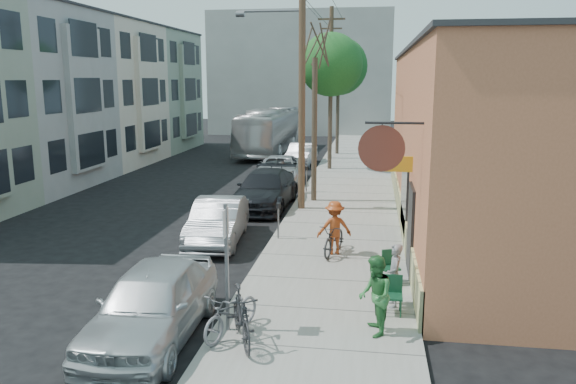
# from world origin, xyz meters

# --- Properties ---
(ground) EXTENTS (120.00, 120.00, 0.00)m
(ground) POSITION_xyz_m (0.00, 0.00, 0.00)
(ground) COLOR black
(sidewalk) EXTENTS (4.50, 58.00, 0.15)m
(sidewalk) POSITION_xyz_m (4.25, 11.00, 0.07)
(sidewalk) COLOR gray
(sidewalk) RESTS_ON ground
(cafe_building) EXTENTS (6.60, 20.20, 6.61)m
(cafe_building) POSITION_xyz_m (8.99, 4.99, 3.30)
(cafe_building) COLOR #B66543
(cafe_building) RESTS_ON ground
(apartment_row) EXTENTS (6.30, 32.00, 9.00)m
(apartment_row) POSITION_xyz_m (-11.85, 14.00, 4.50)
(apartment_row) COLOR gray
(apartment_row) RESTS_ON ground
(end_cap_building) EXTENTS (18.00, 8.00, 12.00)m
(end_cap_building) POSITION_xyz_m (-2.00, 42.00, 6.00)
(end_cap_building) COLOR #989793
(end_cap_building) RESTS_ON ground
(sign_post) EXTENTS (0.07, 0.45, 2.80)m
(sign_post) POSITION_xyz_m (2.35, -5.42, 1.83)
(sign_post) COLOR slate
(sign_post) RESTS_ON sidewalk
(parking_meter_near) EXTENTS (0.14, 0.14, 1.24)m
(parking_meter_near) POSITION_xyz_m (2.25, 1.75, 0.98)
(parking_meter_near) COLOR slate
(parking_meter_near) RESTS_ON sidewalk
(parking_meter_far) EXTENTS (0.14, 0.14, 1.24)m
(parking_meter_far) POSITION_xyz_m (2.25, 9.90, 0.98)
(parking_meter_far) COLOR slate
(parking_meter_far) RESTS_ON sidewalk
(utility_pole_near) EXTENTS (3.57, 0.28, 10.00)m
(utility_pole_near) POSITION_xyz_m (2.39, 6.42, 5.41)
(utility_pole_near) COLOR #503A28
(utility_pole_near) RESTS_ON sidewalk
(utility_pole_far) EXTENTS (1.80, 0.28, 10.00)m
(utility_pole_far) POSITION_xyz_m (2.45, 21.83, 5.34)
(utility_pole_far) COLOR #503A28
(utility_pole_far) RESTS_ON sidewalk
(tree_bare) EXTENTS (0.24, 0.24, 6.24)m
(tree_bare) POSITION_xyz_m (2.80, 8.08, 3.27)
(tree_bare) COLOR #44392C
(tree_bare) RESTS_ON sidewalk
(tree_leafy_mid) EXTENTS (3.72, 3.72, 8.03)m
(tree_leafy_mid) POSITION_xyz_m (2.80, 17.24, 6.30)
(tree_leafy_mid) COLOR #44392C
(tree_leafy_mid) RESTS_ON sidewalk
(tree_leafy_far) EXTENTS (4.11, 4.11, 8.29)m
(tree_leafy_far) POSITION_xyz_m (2.80, 24.34, 6.37)
(tree_leafy_far) COLOR #44392C
(tree_leafy_far) RESTS_ON sidewalk
(patio_chair_a) EXTENTS (0.65, 0.65, 0.88)m
(patio_chair_a) POSITION_xyz_m (5.89, -2.02, 0.59)
(patio_chair_a) COLOR #103B25
(patio_chair_a) RESTS_ON sidewalk
(patio_chair_b) EXTENTS (0.51, 0.51, 0.88)m
(patio_chair_b) POSITION_xyz_m (5.90, -4.05, 0.59)
(patio_chair_b) COLOR #103B25
(patio_chair_b) RESTS_ON sidewalk
(patron_grey) EXTENTS (0.41, 0.59, 1.54)m
(patron_grey) POSITION_xyz_m (5.95, -3.56, 0.92)
(patron_grey) COLOR slate
(patron_grey) RESTS_ON sidewalk
(patron_green) EXTENTS (0.76, 0.92, 1.73)m
(patron_green) POSITION_xyz_m (5.49, -5.15, 1.01)
(patron_green) COLOR #2E7436
(patron_green) RESTS_ON sidewalk
(cyclist) EXTENTS (1.22, 0.91, 1.67)m
(cyclist) POSITION_xyz_m (4.25, 0.34, 0.99)
(cyclist) COLOR #983B16
(cyclist) RESTS_ON sidewalk
(cyclist_bike) EXTENTS (1.04, 1.95, 0.98)m
(cyclist_bike) POSITION_xyz_m (4.25, 0.34, 0.64)
(cyclist_bike) COLOR black
(cyclist_bike) RESTS_ON sidewalk
(parked_bike_a) EXTENTS (1.24, 1.97, 1.15)m
(parked_bike_a) POSITION_xyz_m (2.78, -5.97, 0.72)
(parked_bike_a) COLOR black
(parked_bike_a) RESTS_ON sidewalk
(parked_bike_b) EXTENTS (1.28, 1.97, 0.98)m
(parked_bike_b) POSITION_xyz_m (2.49, -5.62, 0.64)
(parked_bike_b) COLOR slate
(parked_bike_b) RESTS_ON sidewalk
(car_0) EXTENTS (2.02, 4.83, 1.63)m
(car_0) POSITION_xyz_m (0.80, -5.80, 0.82)
(car_0) COLOR #B7BCBF
(car_0) RESTS_ON ground
(car_1) EXTENTS (1.98, 4.63, 1.48)m
(car_1) POSITION_xyz_m (0.20, 1.48, 0.74)
(car_1) COLOR #94969B
(car_1) RESTS_ON ground
(car_2) EXTENTS (2.38, 5.53, 1.59)m
(car_2) POSITION_xyz_m (0.80, 6.97, 0.79)
(car_2) COLOR black
(car_2) RESTS_ON ground
(car_3) EXTENTS (2.58, 5.24, 1.43)m
(car_3) POSITION_xyz_m (0.46, 12.81, 0.72)
(car_3) COLOR #ADB0B5
(car_3) RESTS_ON ground
(car_4) EXTENTS (1.68, 4.32, 1.40)m
(car_4) POSITION_xyz_m (0.80, 19.35, 0.70)
(car_4) COLOR #A4A6AC
(car_4) RESTS_ON ground
(bus) EXTENTS (3.23, 11.99, 3.31)m
(bus) POSITION_xyz_m (-2.21, 24.87, 1.66)
(bus) COLOR silver
(bus) RESTS_ON ground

